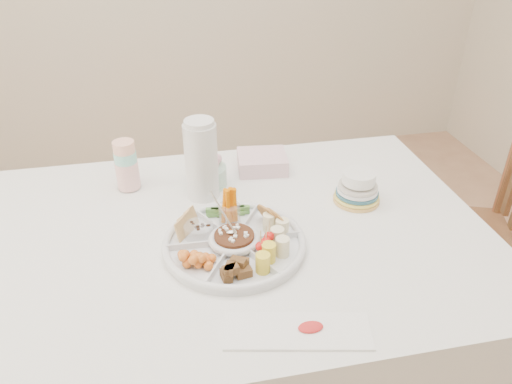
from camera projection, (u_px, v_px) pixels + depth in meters
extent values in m
cube|color=white|center=(227.00, 327.00, 1.61)|extent=(1.52, 1.02, 0.76)
cube|color=brown|center=(462.00, 225.00, 1.87)|extent=(0.55, 0.55, 1.03)
cylinder|color=white|center=(234.00, 241.00, 1.34)|extent=(0.39, 0.39, 0.04)
cylinder|color=black|center=(234.00, 239.00, 1.34)|extent=(0.11, 0.11, 0.04)
cylinder|color=white|center=(126.00, 160.00, 1.57)|extent=(0.09, 0.09, 0.20)
cylinder|color=silver|center=(201.00, 159.00, 1.52)|extent=(0.10, 0.10, 0.26)
cylinder|color=#9EB7A8|center=(207.00, 172.00, 1.62)|extent=(0.15, 0.15, 0.10)
cube|color=beige|center=(262.00, 162.00, 1.72)|extent=(0.18, 0.16, 0.06)
cylinder|color=gold|center=(358.00, 188.00, 1.53)|extent=(0.15, 0.15, 0.09)
cube|color=white|center=(297.00, 331.00, 1.09)|extent=(0.34, 0.17, 0.01)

